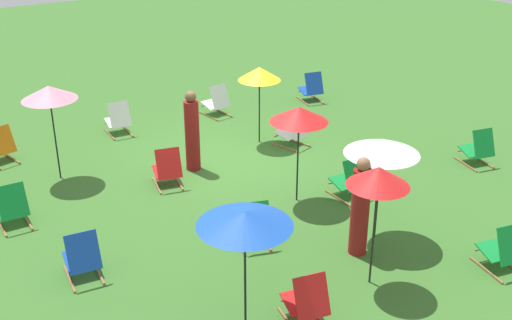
{
  "coord_description": "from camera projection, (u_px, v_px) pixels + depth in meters",
  "views": [
    {
      "loc": [
        6.09,
        11.0,
        5.72
      ],
      "look_at": [
        0.0,
        1.2,
        0.5
      ],
      "focal_mm": 45.21,
      "sensor_mm": 36.0,
      "label": 1
    }
  ],
  "objects": [
    {
      "name": "umbrella_0",
      "position": [
        299.0,
        114.0,
        11.5
      ],
      "size": [
        1.07,
        1.07,
        1.87
      ],
      "color": "black",
      "rests_on": "ground"
    },
    {
      "name": "umbrella_2",
      "position": [
        245.0,
        219.0,
        8.07
      ],
      "size": [
        1.25,
        1.25,
        1.83
      ],
      "color": "black",
      "rests_on": "ground"
    },
    {
      "name": "umbrella_4",
      "position": [
        382.0,
        147.0,
        10.31
      ],
      "size": [
        1.23,
        1.23,
        1.8
      ],
      "color": "black",
      "rests_on": "ground"
    },
    {
      "name": "deckchair_6",
      "position": [
        503.0,
        250.0,
        9.92
      ],
      "size": [
        0.61,
        0.84,
        0.83
      ],
      "rotation": [
        0.0,
        0.0,
        -0.19
      ],
      "color": "olive",
      "rests_on": "ground"
    },
    {
      "name": "deckchair_0",
      "position": [
        312.0,
        89.0,
        17.21
      ],
      "size": [
        0.61,
        0.84,
        0.83
      ],
      "rotation": [
        0.0,
        0.0,
        -0.19
      ],
      "color": "olive",
      "rests_on": "ground"
    },
    {
      "name": "person_0",
      "position": [
        360.0,
        209.0,
        10.22
      ],
      "size": [
        0.41,
        0.41,
        1.7
      ],
      "rotation": [
        0.0,
        0.0,
        2.58
      ],
      "color": "maroon",
      "rests_on": "ground"
    },
    {
      "name": "deckchair_2",
      "position": [
        307.0,
        302.0,
        8.73
      ],
      "size": [
        0.6,
        0.83,
        0.83
      ],
      "rotation": [
        0.0,
        0.0,
        -0.17
      ],
      "color": "olive",
      "rests_on": "ground"
    },
    {
      "name": "deckchair_1",
      "position": [
        478.0,
        149.0,
        13.5
      ],
      "size": [
        0.62,
        0.84,
        0.83
      ],
      "rotation": [
        0.0,
        0.0,
        -0.2
      ],
      "color": "olive",
      "rests_on": "ground"
    },
    {
      "name": "deckchair_10",
      "position": [
        82.0,
        258.0,
        9.72
      ],
      "size": [
        0.55,
        0.8,
        0.83
      ],
      "rotation": [
        0.0,
        0.0,
        -0.1
      ],
      "color": "olive",
      "rests_on": "ground"
    },
    {
      "name": "umbrella_1",
      "position": [
        49.0,
        93.0,
        12.35
      ],
      "size": [
        1.07,
        1.07,
        1.95
      ],
      "color": "black",
      "rests_on": "ground"
    },
    {
      "name": "ground_plane",
      "position": [
        227.0,
        162.0,
        13.8
      ],
      "size": [
        40.0,
        40.0,
        0.0
      ],
      "primitive_type": "plane",
      "color": "#386B28"
    },
    {
      "name": "umbrella_5",
      "position": [
        259.0,
        74.0,
        14.16
      ],
      "size": [
        0.95,
        0.95,
        1.77
      ],
      "color": "black",
      "rests_on": "ground"
    },
    {
      "name": "person_1",
      "position": [
        192.0,
        133.0,
        13.15
      ],
      "size": [
        0.43,
        0.43,
        1.7
      ],
      "rotation": [
        0.0,
        0.0,
        5.54
      ],
      "color": "maroon",
      "rests_on": "ground"
    },
    {
      "name": "deckchair_5",
      "position": [
        350.0,
        180.0,
        12.15
      ],
      "size": [
        0.49,
        0.76,
        0.83
      ],
      "rotation": [
        0.0,
        0.0,
        0.01
      ],
      "color": "olive",
      "rests_on": "ground"
    },
    {
      "name": "deckchair_8",
      "position": [
        118.0,
        120.0,
        15.06
      ],
      "size": [
        0.51,
        0.78,
        0.83
      ],
      "rotation": [
        0.0,
        0.0,
        -0.05
      ],
      "color": "olive",
      "rests_on": "ground"
    },
    {
      "name": "deckchair_7",
      "position": [
        167.0,
        169.0,
        12.59
      ],
      "size": [
        0.62,
        0.84,
        0.83
      ],
      "rotation": [
        0.0,
        0.0,
        -0.2
      ],
      "color": "olive",
      "rests_on": "ground"
    },
    {
      "name": "deckchair_11",
      "position": [
        253.0,
        225.0,
        10.6
      ],
      "size": [
        0.68,
        0.87,
        0.83
      ],
      "rotation": [
        0.0,
        0.0,
        -0.29
      ],
      "color": "olive",
      "rests_on": "ground"
    },
    {
      "name": "deckchair_14",
      "position": [
        217.0,
        102.0,
        16.23
      ],
      "size": [
        0.57,
        0.82,
        0.83
      ],
      "rotation": [
        0.0,
        0.0,
        0.13
      ],
      "color": "olive",
      "rests_on": "ground"
    },
    {
      "name": "deckchair_12",
      "position": [
        0.0,
        147.0,
        13.61
      ],
      "size": [
        0.65,
        0.85,
        0.83
      ],
      "rotation": [
        0.0,
        0.0,
        0.25
      ],
      "color": "olive",
      "rests_on": "ground"
    },
    {
      "name": "deckchair_13",
      "position": [
        12.0,
        207.0,
        11.17
      ],
      "size": [
        0.48,
        0.76,
        0.83
      ],
      "rotation": [
        0.0,
        0.0,
        -0.0
      ],
      "color": "olive",
      "rests_on": "ground"
    },
    {
      "name": "deckchair_9",
      "position": [
        293.0,
        131.0,
        14.42
      ],
      "size": [
        0.68,
        0.87,
        0.83
      ],
      "rotation": [
        0.0,
        0.0,
        0.3
      ],
      "color": "olive",
      "rests_on": "ground"
    },
    {
      "name": "umbrella_3",
      "position": [
        378.0,
        177.0,
        9.05
      ],
      "size": [
        0.91,
        0.91,
        1.93
      ],
      "color": "black",
      "rests_on": "ground"
    }
  ]
}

